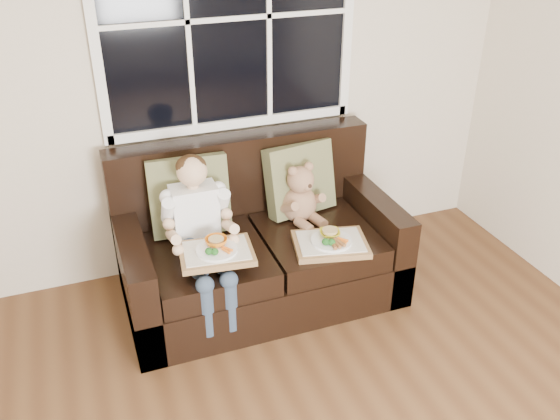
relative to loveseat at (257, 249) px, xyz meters
name	(u,v)px	position (x,y,z in m)	size (l,w,h in m)	color
room_walls	(374,255)	(-0.36, -2.02, 1.28)	(4.52, 5.02, 2.71)	beige
window_back	(228,18)	(0.00, 0.46, 1.34)	(1.62, 0.04, 1.37)	black
loveseat	(257,249)	(0.00, 0.00, 0.00)	(1.70, 0.92, 0.96)	black
pillow_left	(189,195)	(-0.38, 0.15, 0.38)	(0.50, 0.26, 0.49)	olive
pillow_right	(300,179)	(0.35, 0.15, 0.37)	(0.49, 0.29, 0.47)	olive
child	(199,223)	(-0.39, -0.12, 0.34)	(0.39, 0.60, 0.88)	white
teddy_bear	(300,197)	(0.30, 0.03, 0.30)	(0.27, 0.32, 0.40)	tan
tray_left	(216,251)	(-0.34, -0.34, 0.27)	(0.44, 0.35, 0.09)	#A87C4C
tray_right	(330,243)	(0.35, -0.34, 0.17)	(0.49, 0.42, 0.10)	#A87C4C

